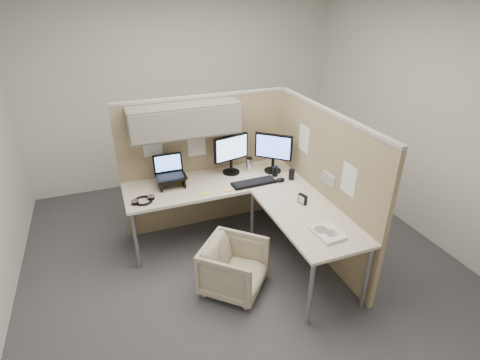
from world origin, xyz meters
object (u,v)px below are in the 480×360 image
object	(u,v)px
monitor_left	(231,151)
keyboard	(254,183)
office_chair	(234,265)
desk	(246,198)

from	to	relation	value
monitor_left	keyboard	size ratio (longest dim) A/B	0.94
monitor_left	office_chair	bearing A→B (deg)	-121.46
monitor_left	desk	bearing A→B (deg)	-105.97
office_chair	keyboard	xyz separation A→B (m)	(0.50, 0.72, 0.46)
office_chair	monitor_left	world-z (taller)	monitor_left
office_chair	monitor_left	distance (m)	1.34
desk	monitor_left	bearing A→B (deg)	87.00
desk	office_chair	bearing A→B (deg)	-122.50
office_chair	monitor_left	bearing A→B (deg)	23.53
desk	monitor_left	world-z (taller)	monitor_left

